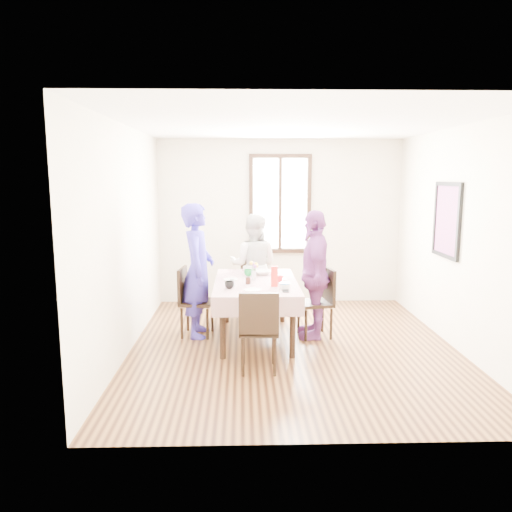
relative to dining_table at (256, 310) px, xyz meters
name	(u,v)px	position (x,y,z in m)	size (l,w,h in m)	color
ground	(293,346)	(0.45, -0.34, -0.38)	(4.50, 4.50, 0.00)	black
back_wall	(280,222)	(0.45, 1.91, 0.98)	(4.00, 4.00, 0.00)	beige
right_wall	(458,239)	(2.45, -0.34, 0.98)	(4.50, 4.50, 0.00)	beige
window_frame	(280,204)	(0.45, 1.89, 1.27)	(1.02, 0.06, 1.62)	black
window_pane	(280,204)	(0.45, 1.90, 1.27)	(0.90, 0.02, 1.50)	white
art_poster	(447,220)	(2.43, -0.04, 1.18)	(0.04, 0.76, 0.96)	red
dining_table	(256,310)	(0.00, 0.00, 0.00)	(0.93, 1.56, 0.75)	black
tablecloth	(256,282)	(0.00, 0.00, 0.38)	(1.05, 1.68, 0.01)	#4F0A17
chair_left	(197,302)	(-0.78, 0.15, 0.08)	(0.42, 0.42, 0.91)	black
chair_right	(315,303)	(0.78, 0.05, 0.08)	(0.42, 0.42, 0.91)	black
chair_far	(254,286)	(0.00, 1.07, 0.08)	(0.42, 0.42, 0.91)	black
chair_near	(259,330)	(0.00, -1.07, 0.08)	(0.42, 0.42, 0.91)	black
person_left	(198,270)	(-0.76, 0.15, 0.50)	(0.64, 0.42, 1.76)	#322795
person_far	(254,265)	(0.00, 1.05, 0.40)	(0.75, 0.59, 1.55)	silver
person_right	(314,274)	(0.76, 0.05, 0.46)	(0.98, 0.41, 1.68)	#733376
mug_black	(229,285)	(-0.33, -0.40, 0.43)	(0.11, 0.11, 0.09)	black
mug_flag	(280,279)	(0.30, -0.10, 0.43)	(0.09, 0.09, 0.09)	red
mug_green	(248,273)	(-0.10, 0.34, 0.43)	(0.11, 0.11, 0.09)	#0C7226
serving_bowl	(263,273)	(0.10, 0.43, 0.41)	(0.23, 0.23, 0.06)	white
juice_carton	(274,276)	(0.22, -0.30, 0.51)	(0.08, 0.08, 0.25)	red
butter_tub	(285,286)	(0.33, -0.45, 0.42)	(0.13, 0.13, 0.06)	white
jam_jar	(248,281)	(-0.10, -0.16, 0.43)	(0.06, 0.06, 0.09)	black
drinking_glass	(232,282)	(-0.30, -0.28, 0.44)	(0.07, 0.07, 0.10)	silver
smartphone	(286,291)	(0.33, -0.56, 0.39)	(0.08, 0.15, 0.01)	black
flower_vase	(254,275)	(-0.02, 0.08, 0.45)	(0.06, 0.06, 0.13)	silver
plate_left	(231,279)	(-0.33, 0.10, 0.39)	(0.20, 0.20, 0.01)	white
plate_right	(278,279)	(0.29, 0.08, 0.39)	(0.20, 0.20, 0.01)	white
plate_far	(253,272)	(-0.03, 0.60, 0.39)	(0.20, 0.20, 0.01)	white
plate_near	(252,290)	(-0.06, -0.51, 0.39)	(0.20, 0.20, 0.01)	white
butter_lid	(285,283)	(0.33, -0.45, 0.46)	(0.12, 0.12, 0.01)	blue
flower_bunch	(254,267)	(-0.02, 0.08, 0.56)	(0.09, 0.09, 0.10)	yellow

